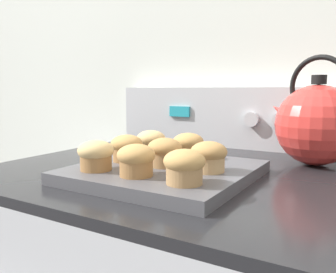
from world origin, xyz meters
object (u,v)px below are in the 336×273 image
Objects in this scene: muffin_r1_c2 at (209,156)px; muffin_r2_c0 at (151,142)px; muffin_r0_c1 at (136,160)px; muffin_r2_c1 at (188,145)px; muffin_r0_c0 at (96,155)px; muffin_r1_c0 at (127,148)px; muffin_r1_c1 at (165,152)px; muffin_r0_c2 at (184,166)px; tea_kettle at (316,123)px; muffin_pan at (165,172)px.

muffin_r2_c0 is (-0.18, 0.09, 0.00)m from muffin_r1_c2.
muffin_r2_c1 is (0.00, 0.18, 0.00)m from muffin_r0_c1.
muffin_r1_c2 and muffin_r2_c1 have the same top height.
muffin_r1_c0 is at bearing 90.83° from muffin_r0_c0.
muffin_r1_c1 is at bearing -91.48° from muffin_r2_c1.
muffin_r1_c0 is at bearing 152.86° from muffin_r0_c2.
muffin_r0_c0 and muffin_r1_c1 have the same top height.
muffin_r1_c1 is 0.09m from muffin_r2_c1.
tea_kettle is at bearing 50.19° from muffin_r1_c1.
muffin_r1_c0 is at bearing 134.61° from muffin_r0_c1.
muffin_r0_c0 is 0.09m from muffin_r0_c1.
muffin_r1_c1 is at bearing -0.81° from muffin_r1_c0.
muffin_r2_c0 is at bearing 135.05° from muffin_r0_c2.
muffin_r1_c2 is (-0.00, 0.09, 0.00)m from muffin_r0_c2.
muffin_r1_c0 and muffin_r2_c0 have the same top height.
muffin_r2_c1 is (0.00, 0.09, 0.04)m from muffin_pan.
muffin_r0_c1 and muffin_r1_c0 have the same top height.
muffin_r0_c0 is 0.18m from muffin_r2_c0.
muffin_r0_c1 is (-0.00, -0.09, 0.04)m from muffin_pan.
muffin_r0_c2 reaches higher than muffin_pan.
muffin_r0_c1 is at bearing -63.49° from muffin_r2_c0.
muffin_r0_c2 is 1.00× the size of muffin_r2_c0.
muffin_r0_c0 is 0.27× the size of tea_kettle.
muffin_r0_c0 and muffin_r1_c2 have the same top height.
muffin_r1_c0 is 0.09m from muffin_r2_c0.
muffin_r2_c0 reaches higher than muffin_pan.
muffin_r1_c1 is 1.00× the size of muffin_r1_c2.
muffin_r1_c0 is 1.00× the size of muffin_r1_c1.
muffin_r2_c0 is at bearing 90.52° from muffin_r0_c0.
tea_kettle is at bearing 48.95° from muffin_r0_c0.
muffin_r0_c0 is at bearing -131.05° from tea_kettle.
tea_kettle reaches higher than muffin_r0_c1.
muffin_pan is 4.83× the size of muffin_r2_c0.
muffin_r0_c0 and muffin_r2_c0 have the same top height.
muffin_pan is 4.83× the size of muffin_r0_c0.
muffin_r0_c0 and muffin_r1_c0 have the same top height.
tea_kettle reaches higher than muffin_r1_c1.
muffin_pan is 0.10m from muffin_r1_c0.
muffin_r0_c2 is at bearing -44.95° from muffin_r2_c0.
muffin_r1_c0 is 0.18m from muffin_r1_c2.
muffin_r1_c1 is 1.00× the size of muffin_r2_c0.
muffin_r0_c0 is 0.18m from muffin_r0_c2.
muffin_pan is at bearing -178.61° from muffin_r1_c2.
muffin_r2_c1 is at bearing 88.76° from muffin_r0_c1.
muffin_r1_c0 is 1.00× the size of muffin_r2_c0.
muffin_r2_c1 is at bearing 88.52° from muffin_r1_c1.
muffin_r0_c2 is at bearing -88.67° from muffin_r1_c2.
muffin_r0_c1 is 1.00× the size of muffin_r2_c1.
tea_kettle is at bearing 38.78° from muffin_r2_c1.
tea_kettle is (0.32, 0.27, 0.04)m from muffin_r1_c0.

